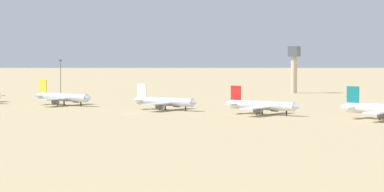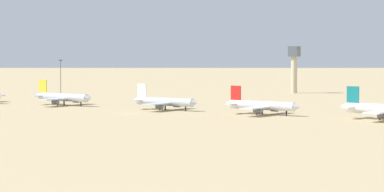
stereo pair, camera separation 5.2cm
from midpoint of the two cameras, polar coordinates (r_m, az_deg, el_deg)
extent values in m
plane|color=tan|center=(353.35, -3.89, -1.08)|extent=(4000.00, 4000.00, 0.00)
pyramid|color=gray|center=(1676.09, 1.35, 3.47)|extent=(255.73, 191.59, 67.69)
cone|color=silver|center=(417.15, -11.48, -0.02)|extent=(2.82, 3.36, 3.04)
cylinder|color=silver|center=(402.78, -7.77, -0.07)|extent=(27.07, 7.02, 3.36)
cone|color=silver|center=(392.86, -6.23, -0.14)|extent=(2.93, 3.51, 3.19)
cone|color=silver|center=(412.94, -9.24, 0.07)|extent=(3.72, 3.29, 2.85)
cube|color=yellow|center=(410.74, -8.96, 0.60)|extent=(4.38, 1.02, 5.46)
cube|color=silver|center=(413.33, -8.63, 0.05)|extent=(3.45, 6.02, 0.30)
cube|color=silver|center=(408.57, -9.29, 0.01)|extent=(3.45, 6.02, 0.30)
cube|color=silver|center=(402.23, -7.68, -0.15)|extent=(9.35, 27.40, 0.47)
cylinder|color=slate|center=(406.31, -6.98, -0.27)|extent=(3.25, 2.25, 1.85)
cylinder|color=slate|center=(397.18, -8.22, -0.36)|extent=(3.25, 2.25, 1.85)
cylinder|color=black|center=(395.98, -6.70, -0.50)|extent=(0.59, 0.59, 1.85)
cylinder|color=black|center=(405.26, -7.70, -0.42)|extent=(0.59, 0.59, 1.85)
cylinder|color=black|center=(402.35, -8.09, -0.45)|extent=(0.59, 0.59, 1.85)
cylinder|color=silver|center=(371.45, -1.63, -0.34)|extent=(25.80, 5.51, 3.20)
cone|color=silver|center=(363.71, 0.17, -0.42)|extent=(2.67, 3.25, 3.04)
cone|color=silver|center=(379.52, -3.36, -0.20)|extent=(3.44, 3.00, 2.72)
cube|color=white|center=(377.70, -3.03, 0.35)|extent=(4.18, 0.78, 5.20)
cube|color=silver|center=(380.50, -2.75, -0.21)|extent=(3.04, 5.65, 0.29)
cube|color=silver|center=(375.34, -3.32, -0.26)|extent=(3.04, 5.65, 0.29)
cube|color=silver|center=(371.03, -1.53, -0.42)|extent=(7.74, 26.01, 0.45)
cylinder|color=slate|center=(375.60, -0.91, -0.55)|extent=(3.03, 2.01, 1.76)
cylinder|color=slate|center=(365.73, -1.96, -0.65)|extent=(3.03, 2.01, 1.76)
cylinder|color=black|center=(366.17, -0.38, -0.78)|extent=(0.56, 0.56, 1.76)
cylinder|color=black|center=(373.87, -1.62, -0.70)|extent=(0.56, 0.56, 1.76)
cylinder|color=black|center=(370.73, -1.96, -0.73)|extent=(0.56, 0.56, 1.76)
cylinder|color=silver|center=(348.13, 4.27, -0.57)|extent=(26.53, 6.32, 3.29)
cone|color=silver|center=(341.15, 6.34, -0.66)|extent=(2.81, 3.39, 3.13)
cone|color=silver|center=(355.52, 2.27, -0.41)|extent=(3.59, 3.16, 2.80)
cube|color=red|center=(353.81, 2.66, 0.19)|extent=(4.30, 0.90, 5.35)
cube|color=silver|center=(356.84, 2.94, -0.42)|extent=(3.26, 5.86, 0.30)
cube|color=silver|center=(351.26, 2.37, -0.48)|extent=(3.26, 5.86, 0.30)
cube|color=silver|center=(347.75, 4.38, -0.66)|extent=(8.61, 26.80, 0.46)
cylinder|color=slate|center=(352.76, 5.00, -0.79)|extent=(3.15, 2.14, 1.81)
cylinder|color=slate|center=(342.11, 3.98, -0.91)|extent=(3.15, 2.14, 1.81)
cylinder|color=black|center=(343.39, 5.71, -1.06)|extent=(0.58, 0.58, 1.81)
cylinder|color=black|center=(350.63, 4.25, -0.96)|extent=(0.58, 0.58, 1.81)
cylinder|color=black|center=(347.23, 3.92, -1.00)|extent=(0.58, 0.58, 1.81)
cone|color=white|center=(337.23, 9.19, -0.59)|extent=(3.90, 3.44, 3.01)
cube|color=#14727A|center=(335.68, 9.66, 0.09)|extent=(4.62, 1.03, 5.75)
cube|color=white|center=(339.13, 9.91, -0.61)|extent=(3.58, 6.33, 0.32)
cube|color=white|center=(332.76, 9.39, -0.68)|extent=(3.58, 6.33, 0.32)
cylinder|color=slate|center=(324.16, 11.40, -1.17)|extent=(3.41, 2.34, 1.95)
cylinder|color=black|center=(329.61, 11.22, -1.27)|extent=(0.62, 0.62, 1.95)
cylinder|color=#C6B793|center=(500.92, 6.16, 1.28)|extent=(3.20, 3.20, 19.26)
cube|color=#4C5660|center=(500.66, 6.17, 2.69)|extent=(5.20, 5.20, 5.43)
cylinder|color=#59595E|center=(496.13, -7.91, 1.13)|extent=(0.36, 0.36, 17.17)
cube|color=#333333|center=(495.89, -7.91, 2.15)|extent=(1.80, 0.50, 0.50)
camera|label=1|loc=(0.03, -90.00, 0.00)|focal=88.67mm
camera|label=2|loc=(0.03, 90.00, 0.00)|focal=88.67mm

